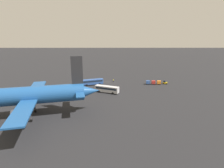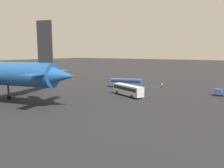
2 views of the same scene
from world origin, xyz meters
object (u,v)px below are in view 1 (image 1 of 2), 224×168
airplane (26,96)px  cargo_cart_blue (148,82)px  worker_person (113,81)px  cargo_cart_orange (159,82)px  shuttle_bus_near (93,82)px  shuttle_bus_far (107,89)px  cargo_cart_red (153,82)px  baggage_tug (165,82)px

airplane → cargo_cart_blue: 61.94m
worker_person → cargo_cart_blue: bearing=164.7°
worker_person → cargo_cart_blue: cargo_cart_blue is taller
airplane → worker_person: bearing=-135.7°
airplane → cargo_cart_orange: bearing=-156.8°
cargo_cart_orange → cargo_cart_blue: (5.96, -0.17, 0.00)m
shuttle_bus_near → cargo_cart_blue: bearing=162.2°
shuttle_bus_near → cargo_cart_orange: shuttle_bus_near is taller
shuttle_bus_far → worker_person: (-3.24, -19.49, -1.05)m
shuttle_bus_near → shuttle_bus_far: bearing=101.6°
shuttle_bus_near → cargo_cart_orange: 36.16m
airplane → cargo_cart_orange: 66.49m
shuttle_bus_near → shuttle_bus_far: shuttle_bus_far is taller
worker_person → cargo_cart_blue: size_ratio=0.81×
worker_person → cargo_cart_red: bearing=166.4°
worker_person → cargo_cart_red: cargo_cart_red is taller
cargo_cart_red → cargo_cart_blue: same height
worker_person → cargo_cart_orange: (-24.82, 5.33, 0.32)m
shuttle_bus_far → worker_person: shuttle_bus_far is taller
baggage_tug → cargo_cart_blue: bearing=22.2°
shuttle_bus_far → cargo_cart_blue: size_ratio=5.33×
shuttle_bus_near → worker_person: 12.81m
shuttle_bus_far → worker_person: bearing=-75.9°
baggage_tug → airplane: bearing=52.7°
shuttle_bus_far → cargo_cart_blue: (-22.10, -14.32, -0.73)m
airplane → cargo_cart_orange: size_ratio=21.95×
cargo_cart_orange → cargo_cart_blue: 5.96m
cargo_cart_red → airplane: bearing=38.4°
airplane → shuttle_bus_far: bearing=-148.1°
baggage_tug → worker_person: bearing=8.4°
cargo_cart_red → cargo_cart_blue: bearing=-1.9°
baggage_tug → worker_person: size_ratio=1.54×
shuttle_bus_far → cargo_cart_red: 28.84m
shuttle_bus_far → cargo_cart_orange: 31.44m
airplane → cargo_cart_red: bearing=-155.2°
shuttle_bus_near → shuttle_bus_far: (-8.09, 13.58, 0.07)m
cargo_cart_orange → cargo_cart_red: same height
baggage_tug → cargo_cart_blue: size_ratio=1.25×
baggage_tug → cargo_cart_orange: size_ratio=1.25×
cargo_cart_orange → cargo_cart_blue: bearing=-1.6°
worker_person → cargo_cart_orange: cargo_cart_orange is taller
shuttle_bus_far → cargo_cart_orange: (-28.06, -14.15, -0.73)m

